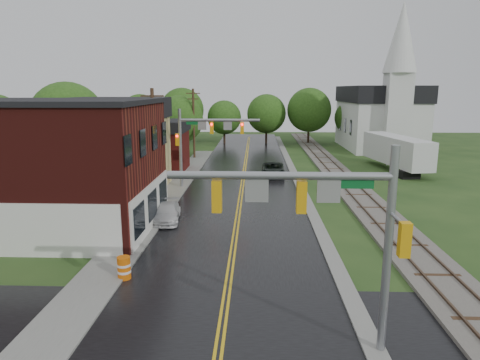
# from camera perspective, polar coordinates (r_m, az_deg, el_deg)

# --- Properties ---
(main_road) EXTENTS (10.00, 90.00, 0.02)m
(main_road) POSITION_cam_1_polar(r_m,az_deg,el_deg) (42.37, 0.38, -0.13)
(main_road) COLOR black
(main_road) RESTS_ON ground
(cross_road) EXTENTS (60.00, 9.00, 0.02)m
(cross_road) POSITION_cam_1_polar(r_m,az_deg,el_deg) (16.14, -2.81, -21.49)
(cross_road) COLOR black
(cross_road) RESTS_ON ground
(curb_right) EXTENTS (0.80, 70.00, 0.12)m
(curb_right) POSITION_cam_1_polar(r_m,az_deg,el_deg) (47.43, 7.10, 1.09)
(curb_right) COLOR gray
(curb_right) RESTS_ON ground
(sidewalk_left) EXTENTS (2.40, 50.00, 0.12)m
(sidewalk_left) POSITION_cam_1_polar(r_m,az_deg,el_deg) (38.20, -9.18, -1.63)
(sidewalk_left) COLOR gray
(sidewalk_left) RESTS_ON ground
(brick_building) EXTENTS (14.30, 10.30, 8.30)m
(brick_building) POSITION_cam_1_polar(r_m,az_deg,el_deg) (30.13, -25.02, 1.79)
(brick_building) COLOR #4C1410
(brick_building) RESTS_ON ground
(yellow_house) EXTENTS (8.00, 7.00, 6.40)m
(yellow_house) POSITION_cam_1_polar(r_m,az_deg,el_deg) (39.76, -15.87, 3.30)
(yellow_house) COLOR tan
(yellow_house) RESTS_ON ground
(darkred_building) EXTENTS (7.00, 6.00, 4.40)m
(darkred_building) POSITION_cam_1_polar(r_m,az_deg,el_deg) (48.21, -11.42, 3.77)
(darkred_building) COLOR #3F0F0C
(darkred_building) RESTS_ON ground
(church) EXTENTS (10.40, 18.40, 20.00)m
(church) POSITION_cam_1_polar(r_m,az_deg,el_deg) (67.86, 18.37, 8.81)
(church) COLOR silver
(church) RESTS_ON ground
(railroad) EXTENTS (3.20, 80.00, 0.30)m
(railroad) POSITION_cam_1_polar(r_m,az_deg,el_deg) (48.04, 12.58, 1.16)
(railroad) COLOR #59544C
(railroad) RESTS_ON ground
(traffic_signal_near) EXTENTS (7.34, 0.30, 7.20)m
(traffic_signal_near) POSITION_cam_1_polar(r_m,az_deg,el_deg) (14.15, 11.18, -4.37)
(traffic_signal_near) COLOR gray
(traffic_signal_near) RESTS_ON ground
(traffic_signal_far) EXTENTS (7.34, 0.43, 7.20)m
(traffic_signal_far) POSITION_cam_1_polar(r_m,az_deg,el_deg) (38.89, -4.88, 6.16)
(traffic_signal_far) COLOR gray
(traffic_signal_far) RESTS_ON ground
(utility_pole_b) EXTENTS (1.80, 0.28, 9.00)m
(utility_pole_b) POSITION_cam_1_polar(r_m,az_deg,el_deg) (34.61, -11.38, 4.82)
(utility_pole_b) COLOR #382616
(utility_pole_b) RESTS_ON ground
(utility_pole_c) EXTENTS (1.80, 0.28, 9.00)m
(utility_pole_c) POSITION_cam_1_polar(r_m,az_deg,el_deg) (56.14, -6.19, 7.66)
(utility_pole_c) COLOR #382616
(utility_pole_c) RESTS_ON ground
(tree_left_b) EXTENTS (7.60, 7.60, 9.69)m
(tree_left_b) POSITION_cam_1_polar(r_m,az_deg,el_deg) (47.42, -21.82, 7.30)
(tree_left_b) COLOR black
(tree_left_b) RESTS_ON ground
(tree_left_c) EXTENTS (6.00, 6.00, 7.65)m
(tree_left_c) POSITION_cam_1_polar(r_m,az_deg,el_deg) (53.65, -14.34, 6.93)
(tree_left_c) COLOR black
(tree_left_c) RESTS_ON ground
(tree_left_e) EXTENTS (6.40, 6.40, 8.16)m
(tree_left_e) POSITION_cam_1_polar(r_m,az_deg,el_deg) (58.32, -7.94, 7.86)
(tree_left_e) COLOR black
(tree_left_e) RESTS_ON ground
(suv_dark) EXTENTS (2.42, 5.07, 1.40)m
(suv_dark) POSITION_cam_1_polar(r_m,az_deg,el_deg) (44.85, 4.39, 1.42)
(suv_dark) COLOR black
(suv_dark) RESTS_ON ground
(pickup_white) EXTENTS (2.09, 4.26, 1.19)m
(pickup_white) POSITION_cam_1_polar(r_m,az_deg,el_deg) (29.83, -9.68, -4.34)
(pickup_white) COLOR silver
(pickup_white) RESTS_ON ground
(semi_trailer) EXTENTS (4.46, 12.24, 3.79)m
(semi_trailer) POSITION_cam_1_polar(r_m,az_deg,el_deg) (50.66, 20.12, 3.73)
(semi_trailer) COLOR black
(semi_trailer) RESTS_ON ground
(construction_barrel) EXTENTS (0.72, 0.72, 1.11)m
(construction_barrel) POSITION_cam_1_polar(r_m,az_deg,el_deg) (21.52, -15.20, -11.26)
(construction_barrel) COLOR #D05A09
(construction_barrel) RESTS_ON ground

